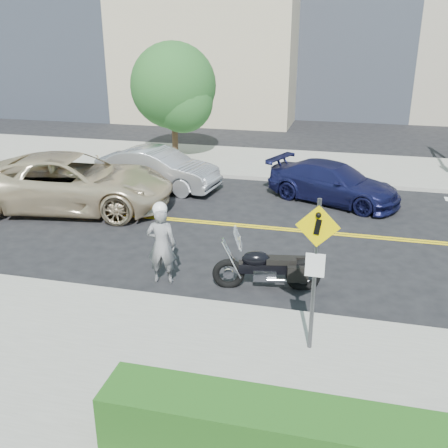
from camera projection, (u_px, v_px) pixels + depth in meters
name	position (u px, v px, depth m)	size (l,w,h in m)	color
ground_plane	(195.00, 221.00, 16.73)	(120.00, 120.00, 0.00)	black
sidewalk_near	(80.00, 355.00, 9.91)	(60.00, 5.00, 0.15)	#9E9B91
sidewalk_far	(243.00, 162.00, 23.49)	(60.00, 5.00, 0.15)	#9E9B91
pedestrian_sign	(315.00, 262.00, 9.37)	(0.78, 0.08, 3.00)	#4C4C51
motorcyclist	(161.00, 243.00, 12.51)	(0.77, 0.57, 2.06)	#A4A5A9
motorcycle	(267.00, 259.00, 12.31)	(2.48, 0.75, 1.51)	black
suv	(72.00, 182.00, 17.53)	(3.09, 6.71, 1.86)	beige
parked_car_silver	(158.00, 169.00, 19.75)	(1.62, 4.65, 1.53)	#A3A5AB
parked_car_blue	(333.00, 183.00, 18.34)	(1.91, 4.71, 1.37)	#181B4A
tree_far_a	(173.00, 86.00, 23.22)	(3.81, 3.81, 5.20)	#382619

